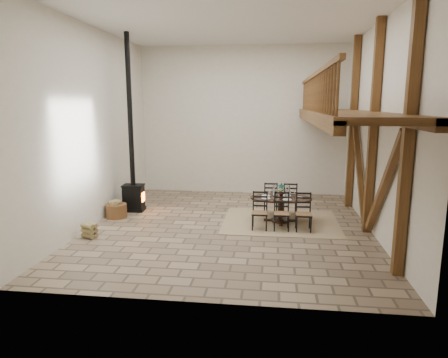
# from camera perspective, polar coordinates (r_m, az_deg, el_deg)

# --- Properties ---
(ground) EXTENTS (8.00, 8.00, 0.00)m
(ground) POSITION_cam_1_polar(r_m,az_deg,el_deg) (10.29, 0.80, -6.77)
(ground) COLOR tan
(ground) RESTS_ON ground
(room_shell) EXTENTS (7.02, 8.02, 5.01)m
(room_shell) POSITION_cam_1_polar(r_m,az_deg,el_deg) (9.75, 7.93, 10.17)
(room_shell) COLOR white
(room_shell) RESTS_ON ground
(rug) EXTENTS (3.00, 2.50, 0.02)m
(rug) POSITION_cam_1_polar(r_m,az_deg,el_deg) (10.75, 8.06, -6.05)
(rug) COLOR tan
(rug) RESTS_ON ground
(dining_table) EXTENTS (1.63, 1.81, 1.04)m
(dining_table) POSITION_cam_1_polar(r_m,az_deg,el_deg) (10.55, 8.13, -4.28)
(dining_table) COLOR black
(dining_table) RESTS_ON ground
(wood_stove) EXTENTS (0.63, 0.49, 5.00)m
(wood_stove) POSITION_cam_1_polar(r_m,az_deg,el_deg) (11.78, -12.93, 0.94)
(wood_stove) COLOR black
(wood_stove) RESTS_ON ground
(log_basket) EXTENTS (0.58, 0.58, 0.48)m
(log_basket) POSITION_cam_1_polar(r_m,az_deg,el_deg) (11.40, -15.13, -4.31)
(log_basket) COLOR brown
(log_basket) RESTS_ON ground
(log_stack) EXTENTS (0.40, 0.35, 0.35)m
(log_stack) POSITION_cam_1_polar(r_m,az_deg,el_deg) (9.91, -18.67, -6.99)
(log_stack) COLOR tan
(log_stack) RESTS_ON ground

